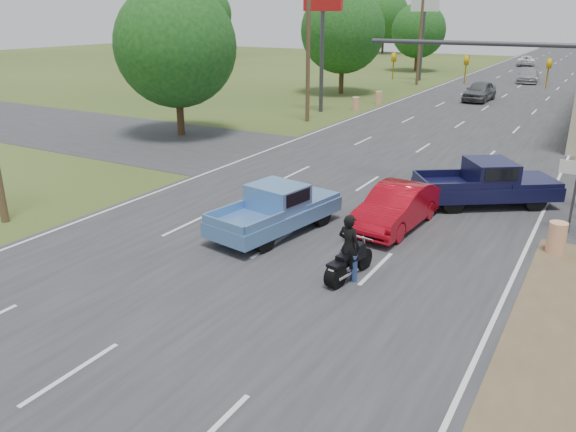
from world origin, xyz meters
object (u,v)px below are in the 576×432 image
Objects in this scene: distant_car_silver at (528,76)px; distant_car_white at (526,61)px; rider at (349,249)px; red_convertible at (396,207)px; navy_pickup at (489,183)px; distant_car_grey at (480,91)px; motorcycle at (347,265)px; blue_pickup at (278,208)px.

distant_car_silver reaches higher than distant_car_white.
red_convertible is at bearing -77.00° from rider.
distant_car_grey is at bearing 157.88° from navy_pickup.
rider reaches higher than distant_car_silver.
rider reaches higher than distant_car_white.
motorcycle is at bearing -80.30° from distant_car_grey.
red_convertible is 4.77m from navy_pickup.
motorcycle is at bearing -22.32° from blue_pickup.
rider is 74.26m from distant_car_white.
distant_car_white is at bearing 93.58° from distant_car_silver.
distant_car_silver is (-2.96, 53.02, 0.26)m from motorcycle.
navy_pickup reaches higher than distant_car_silver.
rider is at bearing -21.66° from blue_pickup.
blue_pickup reaches higher than red_convertible.
distant_car_grey is at bearing -100.76° from distant_car_silver.
navy_pickup is 1.15× the size of distant_car_grey.
distant_car_grey is (-4.48, 36.63, -0.11)m from rider.
distant_car_grey is at bearing 106.60° from motorcycle.
red_convertible is at bearing 102.85° from motorcycle.
motorcycle is 0.42× the size of distant_car_silver.
distant_car_silver is (-2.70, 48.37, -0.00)m from red_convertible.
motorcycle is 9.08m from navy_pickup.
blue_pickup is at bearing 157.69° from motorcycle.
motorcycle is 0.45m from rider.
distant_car_white is (-2.68, 71.78, -0.16)m from blue_pickup.
distant_car_white is at bearing 101.78° from blue_pickup.
blue_pickup is 50.76m from distant_car_silver.
red_convertible is 4.61m from rider.
red_convertible is 2.44× the size of rider.
blue_pickup is (-3.37, -2.39, 0.10)m from red_convertible.
distant_car_silver is at bearing 97.45° from red_convertible.
distant_car_white reaches higher than motorcycle.
blue_pickup is 1.10× the size of distant_car_grey.
navy_pickup reaches higher than red_convertible.
motorcycle is 74.31m from distant_car_white.
red_convertible is at bearing 44.97° from blue_pickup.
red_convertible is 0.89× the size of distant_car_silver.
distant_car_silver is at bearing 151.19° from navy_pickup.
red_convertible is at bearing 86.27° from distant_car_white.
distant_car_grey reaches higher than red_convertible.
blue_pickup reaches higher than motorcycle.
distant_car_grey is (-6.48, 27.83, -0.07)m from navy_pickup.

